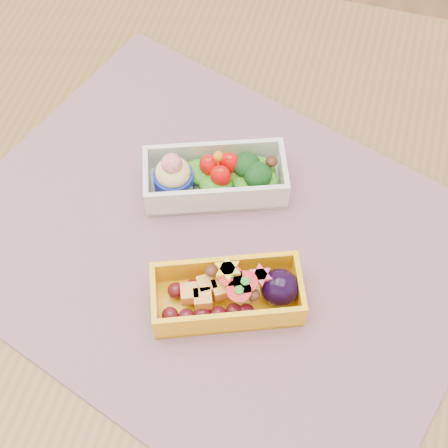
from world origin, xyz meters
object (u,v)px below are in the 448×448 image
(table, at_px, (235,264))
(placemat, at_px, (216,244))
(bento_white, at_px, (214,177))
(bento_yellow, at_px, (230,294))

(table, relative_size, placemat, 2.17)
(bento_white, height_order, bento_yellow, bento_white)
(table, relative_size, bento_white, 6.92)
(placemat, bearing_deg, bento_white, 107.45)
(bento_white, bearing_deg, placemat, -92.62)
(table, height_order, bento_yellow, bento_yellow)
(table, distance_m, bento_yellow, 0.16)
(bento_white, relative_size, bento_yellow, 1.05)
(placemat, xyz_separation_m, bento_yellow, (0.03, -0.06, 0.02))
(bento_yellow, bearing_deg, placemat, 96.64)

